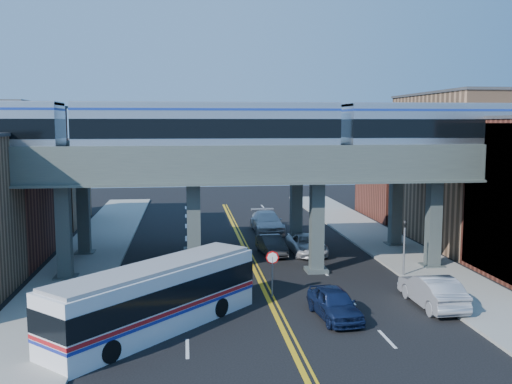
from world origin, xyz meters
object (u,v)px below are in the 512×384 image
(stop_sign, at_px, (272,266))
(car_lane_a, at_px, (335,303))
(transit_bus, at_px, (156,299))
(car_lane_b, at_px, (271,245))
(car_parked_curb, at_px, (432,291))
(traffic_signal, at_px, (404,242))
(transit_train, at_px, (208,129))
(car_lane_d, at_px, (267,222))
(car_lane_c, at_px, (307,244))

(stop_sign, relative_size, car_lane_a, 0.58)
(transit_bus, xyz_separation_m, car_lane_a, (8.78, 0.62, -0.77))
(car_lane_b, xyz_separation_m, car_parked_curb, (6.70, -12.98, 0.15))
(traffic_signal, bearing_deg, stop_sign, -161.37)
(transit_train, distance_m, car_lane_b, 11.21)
(traffic_signal, bearing_deg, transit_train, 170.72)
(stop_sign, relative_size, transit_bus, 0.26)
(transit_train, height_order, transit_bus, transit_train)
(traffic_signal, xyz_separation_m, car_parked_curb, (-0.70, -5.78, -1.44))
(stop_sign, distance_m, car_lane_b, 10.36)
(traffic_signal, height_order, car_lane_a, traffic_signal)
(car_lane_d, height_order, car_parked_curb, car_lane_d)
(traffic_signal, xyz_separation_m, car_lane_d, (-6.45, 16.10, -1.40))
(traffic_signal, height_order, car_lane_d, traffic_signal)
(car_lane_b, bearing_deg, transit_bus, -123.43)
(transit_bus, height_order, car_lane_d, transit_bus)
(traffic_signal, relative_size, car_lane_d, 0.66)
(transit_train, xyz_separation_m, car_parked_curb, (11.53, -7.78, -8.53))
(car_lane_c, bearing_deg, car_lane_b, 178.03)
(car_lane_d, bearing_deg, transit_train, -113.08)
(transit_bus, bearing_deg, traffic_signal, -19.78)
(stop_sign, relative_size, car_lane_b, 0.60)
(car_lane_c, xyz_separation_m, car_lane_d, (-1.72, 8.92, 0.18))
(traffic_signal, height_order, car_parked_curb, traffic_signal)
(car_lane_c, bearing_deg, car_lane_d, 99.38)
(transit_train, xyz_separation_m, transit_bus, (-2.89, -9.56, -7.85))
(transit_bus, xyz_separation_m, car_lane_b, (7.72, 14.76, -0.82))
(stop_sign, distance_m, transit_bus, 7.72)
(transit_train, distance_m, traffic_signal, 14.28)
(transit_train, height_order, car_lane_d, transit_train)
(car_lane_a, bearing_deg, transit_bus, 178.67)
(traffic_signal, xyz_separation_m, car_lane_b, (-7.40, 7.20, -1.58))
(car_parked_curb, bearing_deg, car_lane_a, 10.60)
(car_parked_curb, bearing_deg, stop_sign, -19.72)
(car_lane_a, distance_m, car_lane_d, 23.04)
(car_lane_c, distance_m, car_lane_d, 9.09)
(car_lane_a, bearing_deg, car_lane_b, 88.87)
(stop_sign, bearing_deg, traffic_signal, 18.63)
(car_lane_a, height_order, car_lane_b, car_lane_a)
(car_lane_b, distance_m, car_lane_d, 8.95)
(transit_bus, bearing_deg, car_parked_curb, -39.32)
(car_lane_c, bearing_deg, transit_train, -146.95)
(transit_train, xyz_separation_m, car_lane_a, (5.89, -8.94, -8.62))
(transit_train, relative_size, car_parked_curb, 9.60)
(stop_sign, relative_size, car_lane_c, 0.51)
(stop_sign, height_order, car_lane_c, stop_sign)
(transit_train, relative_size, car_lane_c, 9.73)
(transit_bus, relative_size, car_lane_b, 2.34)
(car_lane_c, xyz_separation_m, car_parked_curb, (4.03, -12.96, 0.14))
(car_lane_b, relative_size, car_lane_d, 0.70)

